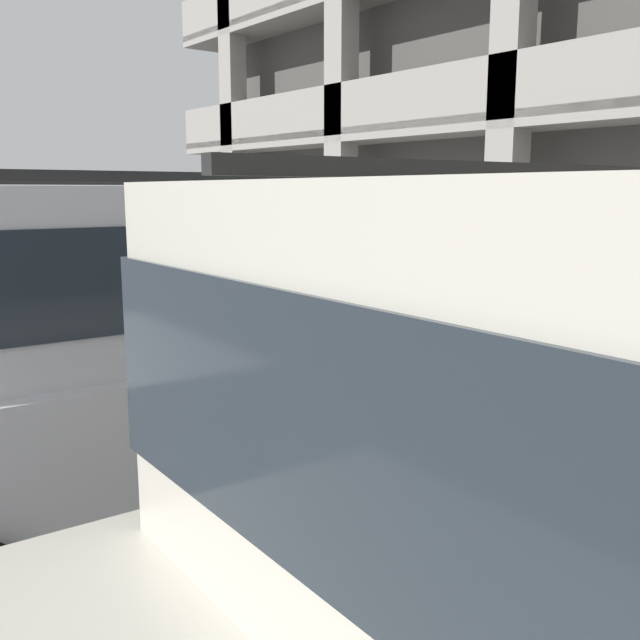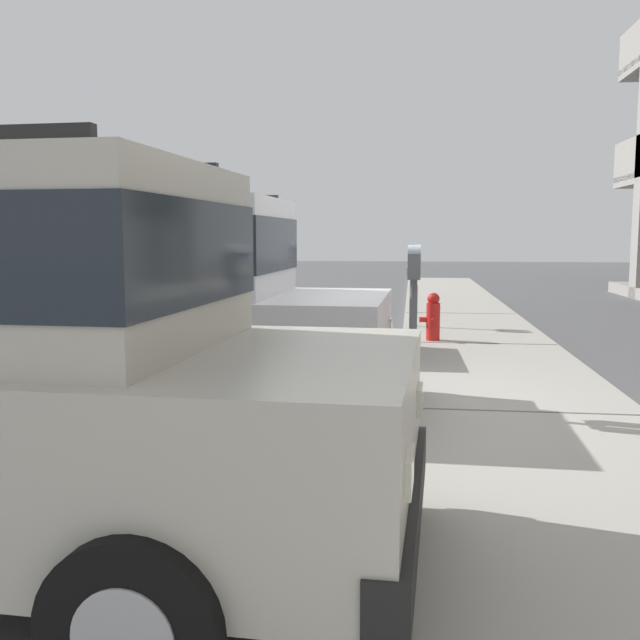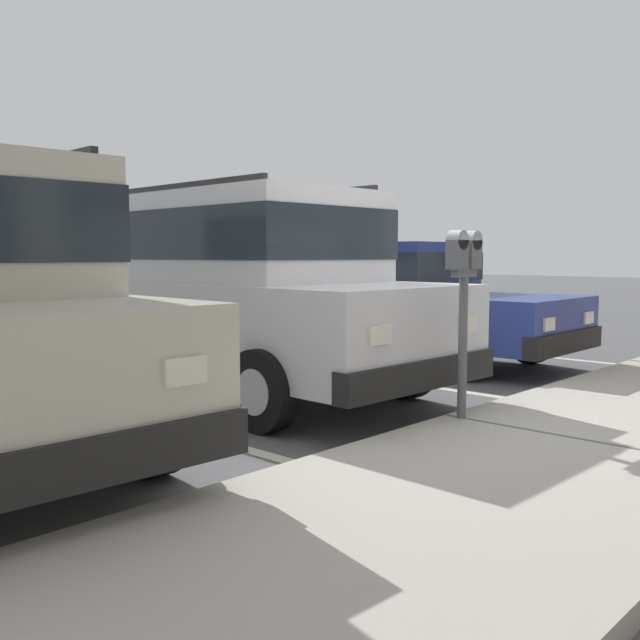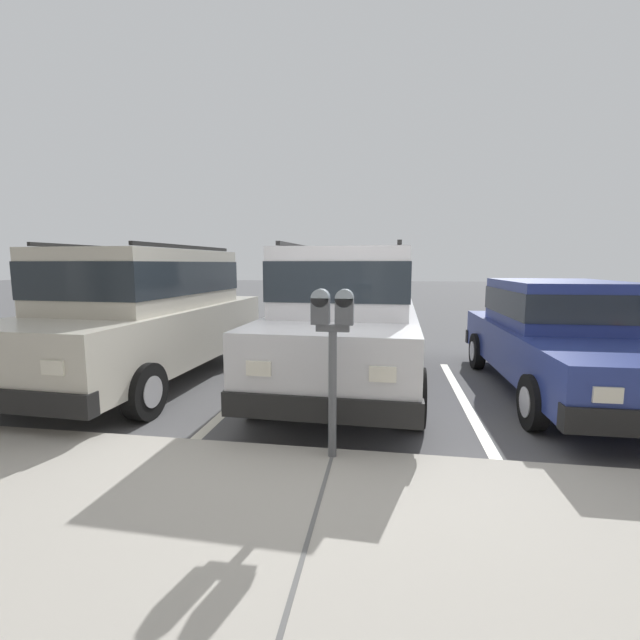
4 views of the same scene
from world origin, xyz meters
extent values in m
cube|color=#565659|center=(0.00, 0.00, -0.05)|extent=(80.00, 80.00, 0.10)
cube|color=#ADA89E|center=(0.00, 1.30, 0.06)|extent=(40.00, 2.20, 0.12)
cube|color=#606060|center=(0.00, 1.30, 0.12)|extent=(0.03, 2.16, 0.00)
cube|color=silver|center=(-4.37, -1.40, 0.00)|extent=(0.12, 4.80, 0.01)
cube|color=silver|center=(-1.46, -1.40, 0.00)|extent=(0.12, 4.80, 0.01)
cube|color=silver|center=(1.46, -1.40, 0.00)|extent=(0.12, 4.80, 0.01)
cube|color=silver|center=(0.09, -2.24, 0.73)|extent=(1.97, 4.75, 0.80)
cube|color=silver|center=(0.09, -2.29, 1.55)|extent=(1.70, 2.96, 0.84)
cube|color=#232B33|center=(0.09, -2.29, 1.57)|extent=(1.72, 2.98, 0.46)
cube|color=black|center=(0.15, 0.07, 0.45)|extent=(1.88, 0.21, 0.24)
cube|color=black|center=(0.03, -4.54, 0.45)|extent=(1.88, 0.21, 0.24)
cube|color=silver|center=(0.72, 0.11, 0.81)|extent=(0.24, 0.04, 0.14)
cube|color=silver|center=(-0.42, 0.14, 0.81)|extent=(0.24, 0.04, 0.14)
cylinder|color=black|center=(1.03, -0.80, 0.33)|extent=(0.22, 0.67, 0.66)
cylinder|color=#B2B2B7|center=(1.03, -0.80, 0.33)|extent=(0.23, 0.37, 0.36)
cylinder|color=black|center=(-0.77, -0.75, 0.33)|extent=(0.22, 0.67, 0.66)
cylinder|color=#B2B2B7|center=(-0.77, -0.75, 0.33)|extent=(0.23, 0.37, 0.36)
cylinder|color=black|center=(0.95, -3.72, 0.33)|extent=(0.22, 0.67, 0.66)
cylinder|color=#B2B2B7|center=(0.95, -3.72, 0.33)|extent=(0.23, 0.37, 0.36)
cylinder|color=black|center=(-0.85, -3.67, 0.33)|extent=(0.22, 0.67, 0.66)
cylinder|color=#B2B2B7|center=(-0.85, -3.67, 0.33)|extent=(0.23, 0.37, 0.36)
cube|color=black|center=(0.78, -2.30, 2.01)|extent=(0.12, 2.62, 0.05)
cube|color=black|center=(-0.60, -2.27, 2.01)|extent=(0.12, 2.62, 0.05)
cube|color=navy|center=(-2.82, -2.25, 0.60)|extent=(1.76, 4.42, 0.60)
cube|color=navy|center=(-2.82, -2.55, 1.22)|extent=(1.52, 2.00, 0.64)
cube|color=#232B33|center=(-2.82, -2.55, 1.24)|extent=(1.55, 2.02, 0.35)
cube|color=black|center=(-2.85, -0.09, 0.42)|extent=(1.74, 0.18, 0.24)
cube|color=black|center=(-2.80, -4.41, 0.42)|extent=(1.74, 0.18, 0.24)
cube|color=silver|center=(-2.33, -0.04, 0.66)|extent=(0.24, 0.03, 0.14)
cube|color=silver|center=(-3.38, -0.05, 0.66)|extent=(0.24, 0.03, 0.14)
cylinder|color=black|center=(-2.01, -0.88, 0.30)|extent=(0.17, 0.60, 0.60)
cylinder|color=#B2B2B7|center=(-2.01, -0.88, 0.30)|extent=(0.18, 0.33, 0.33)
cylinder|color=black|center=(-3.67, -0.90, 0.30)|extent=(0.17, 0.60, 0.60)
cylinder|color=#B2B2B7|center=(-3.67, -0.90, 0.30)|extent=(0.18, 0.33, 0.33)
cylinder|color=black|center=(-1.97, -3.61, 0.30)|extent=(0.17, 0.60, 0.60)
cylinder|color=#B2B2B7|center=(-1.97, -3.61, 0.30)|extent=(0.18, 0.33, 0.33)
cylinder|color=black|center=(-3.64, -3.63, 0.30)|extent=(0.17, 0.60, 0.60)
cylinder|color=#B2B2B7|center=(-3.64, -3.63, 0.30)|extent=(0.18, 0.33, 0.33)
cube|color=black|center=(3.20, 0.31, 0.45)|extent=(1.88, 0.24, 0.24)
cube|color=silver|center=(2.63, 0.38, 0.81)|extent=(0.24, 0.04, 0.14)
cylinder|color=black|center=(2.26, -0.51, 0.33)|extent=(0.23, 0.67, 0.66)
cylinder|color=#B2B2B7|center=(2.26, -0.51, 0.33)|extent=(0.24, 0.37, 0.36)
cube|color=black|center=(2.41, -2.02, 2.01)|extent=(0.16, 2.62, 0.05)
cylinder|color=#595B60|center=(0.00, 0.35, 0.67)|extent=(0.07, 0.07, 1.09)
cube|color=#595B60|center=(0.00, 0.35, 1.24)|extent=(0.28, 0.06, 0.06)
cube|color=#515459|center=(-0.10, 0.35, 1.38)|extent=(0.15, 0.11, 0.22)
cylinder|color=#8C99A3|center=(-0.10, 0.35, 1.49)|extent=(0.15, 0.11, 0.15)
cube|color=#B7B293|center=(-0.10, 0.29, 1.35)|extent=(0.08, 0.01, 0.08)
cube|color=#515459|center=(0.10, 0.35, 1.38)|extent=(0.15, 0.11, 0.22)
cylinder|color=#8C99A3|center=(0.10, 0.35, 1.49)|extent=(0.15, 0.11, 0.15)
cube|color=#B7B293|center=(0.10, 0.29, 1.35)|extent=(0.08, 0.01, 0.08)
camera|label=1|loc=(3.79, -4.13, 1.95)|focal=40.00mm
camera|label=2|loc=(6.25, 0.33, 1.65)|focal=40.00mm
camera|label=3|loc=(4.74, 3.24, 1.38)|focal=40.00mm
camera|label=4|loc=(-0.44, 3.84, 1.78)|focal=24.00mm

